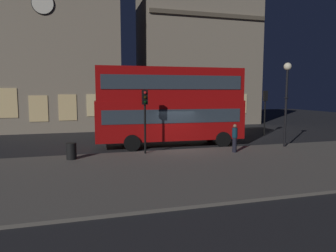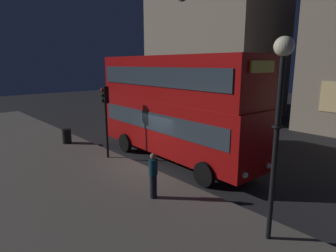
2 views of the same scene
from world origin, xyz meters
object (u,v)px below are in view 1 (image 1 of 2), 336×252
at_px(street_lamp, 287,86).
at_px(traffic_light_far_side, 265,104).
at_px(pedestrian, 235,138).
at_px(traffic_light_near_kerb, 145,108).
at_px(litter_bin, 71,151).
at_px(double_decker_bus, 170,103).

bearing_deg(street_lamp, traffic_light_far_side, 69.39).
distance_m(street_lamp, pedestrian, 5.27).
xyz_separation_m(traffic_light_near_kerb, pedestrian, (5.26, -1.11, -1.81)).
bearing_deg(pedestrian, street_lamp, 168.91).
relative_size(pedestrian, litter_bin, 1.91).
xyz_separation_m(street_lamp, litter_bin, (-13.57, -0.21, -3.57)).
distance_m(pedestrian, litter_bin, 9.45).
bearing_deg(double_decker_bus, litter_bin, -152.01).
distance_m(double_decker_bus, traffic_light_far_side, 9.59).
height_order(double_decker_bus, pedestrian, double_decker_bus).
relative_size(double_decker_bus, traffic_light_near_kerb, 2.76).
bearing_deg(traffic_light_near_kerb, litter_bin, -173.16).
bearing_deg(traffic_light_far_side, litter_bin, 32.98).
bearing_deg(traffic_light_far_side, pedestrian, 58.57).
height_order(double_decker_bus, street_lamp, street_lamp).
xyz_separation_m(pedestrian, litter_bin, (-9.42, 0.65, -0.44)).
relative_size(traffic_light_near_kerb, litter_bin, 4.18).
xyz_separation_m(double_decker_bus, street_lamp, (7.13, -2.91, 1.14)).
bearing_deg(litter_bin, pedestrian, -3.94).
bearing_deg(traffic_light_near_kerb, pedestrian, -11.49).
distance_m(traffic_light_near_kerb, street_lamp, 9.50).
distance_m(traffic_light_far_side, street_lamp, 6.09).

